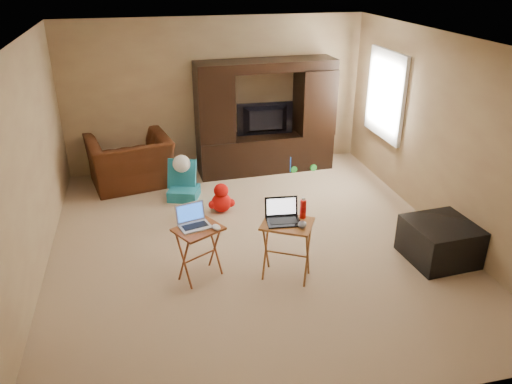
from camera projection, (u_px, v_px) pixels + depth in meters
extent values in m
plane|color=#CCB08D|center=(252.00, 242.00, 6.41)|extent=(5.50, 5.50, 0.00)
plane|color=silver|center=(252.00, 41.00, 5.35)|extent=(5.50, 5.50, 0.00)
plane|color=tan|center=(216.00, 95.00, 8.31)|extent=(5.00, 0.00, 5.00)
plane|color=tan|center=(339.00, 285.00, 3.45)|extent=(5.00, 0.00, 5.00)
plane|color=tan|center=(26.00, 169.00, 5.37)|extent=(0.00, 5.50, 5.50)
plane|color=tan|center=(442.00, 135.00, 6.39)|extent=(0.00, 5.50, 5.50)
plane|color=white|center=(387.00, 95.00, 7.69)|extent=(0.00, 1.20, 1.20)
cube|color=white|center=(385.00, 95.00, 7.69)|extent=(0.06, 1.14, 1.34)
cube|color=black|center=(265.00, 117.00, 8.24)|extent=(2.29, 0.65, 1.86)
imported|color=black|center=(266.00, 120.00, 8.21)|extent=(0.95, 0.15, 0.54)
imported|color=#4B2110|center=(130.00, 162.00, 7.87)|extent=(1.41, 1.30, 0.79)
cube|color=black|center=(440.00, 241.00, 5.96)|extent=(0.79, 0.79, 0.48)
cube|color=#9E4E26|center=(200.00, 253.00, 5.57)|extent=(0.61, 0.58, 0.63)
cube|color=#975824|center=(287.00, 250.00, 5.56)|extent=(0.68, 0.64, 0.70)
cube|color=#B5B5BA|center=(195.00, 218.00, 5.41)|extent=(0.39, 0.35, 0.24)
cube|color=black|center=(284.00, 213.00, 5.37)|extent=(0.39, 0.33, 0.24)
ellipsoid|color=white|center=(216.00, 227.00, 5.41)|extent=(0.12, 0.15, 0.05)
ellipsoid|color=#3C3C40|center=(302.00, 224.00, 5.32)|extent=(0.13, 0.16, 0.06)
cylinder|color=red|center=(303.00, 209.00, 5.48)|extent=(0.07, 0.07, 0.21)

